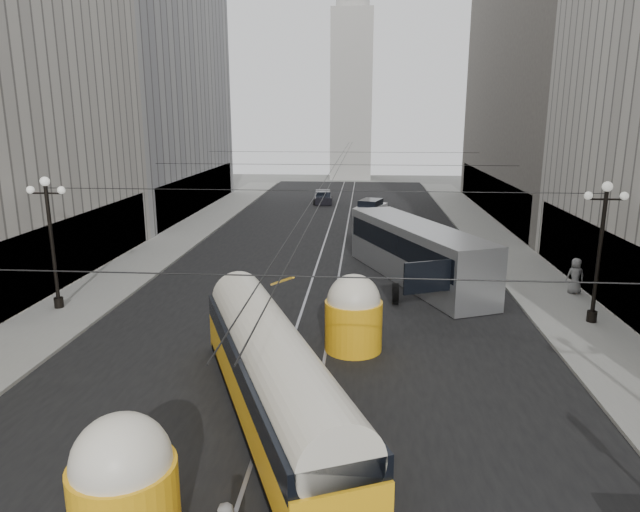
# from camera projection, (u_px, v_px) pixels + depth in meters

# --- Properties ---
(road) EXTENTS (20.00, 85.00, 0.02)m
(road) POSITION_uv_depth(u_px,v_px,m) (333.00, 248.00, 40.97)
(road) COLOR black
(road) RESTS_ON ground
(sidewalk_left) EXTENTS (4.00, 72.00, 0.15)m
(sidewalk_left) POSITION_uv_depth(u_px,v_px,m) (185.00, 235.00, 45.25)
(sidewalk_left) COLOR gray
(sidewalk_left) RESTS_ON ground
(sidewalk_right) EXTENTS (4.00, 72.00, 0.15)m
(sidewalk_right) POSITION_uv_depth(u_px,v_px,m) (493.00, 240.00, 43.42)
(sidewalk_right) COLOR gray
(sidewalk_right) RESTS_ON ground
(rail_left) EXTENTS (0.12, 85.00, 0.04)m
(rail_left) POSITION_uv_depth(u_px,v_px,m) (323.00, 248.00, 41.03)
(rail_left) COLOR gray
(rail_left) RESTS_ON ground
(rail_right) EXTENTS (0.12, 85.00, 0.04)m
(rail_right) POSITION_uv_depth(u_px,v_px,m) (343.00, 248.00, 40.91)
(rail_right) COLOR gray
(rail_right) RESTS_ON ground
(building_left_far) EXTENTS (12.60, 28.60, 28.60)m
(building_left_far) POSITION_uv_depth(u_px,v_px,m) (133.00, 61.00, 54.07)
(building_left_far) COLOR #999999
(building_left_far) RESTS_ON ground
(building_right_far) EXTENTS (12.60, 32.60, 32.60)m
(building_right_far) POSITION_uv_depth(u_px,v_px,m) (569.00, 34.00, 50.55)
(building_right_far) COLOR #514C47
(building_right_far) RESTS_ON ground
(distant_tower) EXTENTS (6.00, 6.00, 31.36)m
(distant_tower) POSITION_uv_depth(u_px,v_px,m) (352.00, 76.00, 83.37)
(distant_tower) COLOR #B2AFA8
(distant_tower) RESTS_ON ground
(lamppost_left_mid) EXTENTS (1.86, 0.44, 6.37)m
(lamppost_left_mid) POSITION_uv_depth(u_px,v_px,m) (51.00, 235.00, 27.00)
(lamppost_left_mid) COLOR black
(lamppost_left_mid) RESTS_ON sidewalk_left
(lamppost_right_mid) EXTENTS (1.86, 0.44, 6.37)m
(lamppost_right_mid) POSITION_uv_depth(u_px,v_px,m) (600.00, 245.00, 25.08)
(lamppost_right_mid) COLOR black
(lamppost_right_mid) RESTS_ON sidewalk_right
(catenary) EXTENTS (25.00, 72.00, 0.23)m
(catenary) POSITION_uv_depth(u_px,v_px,m) (334.00, 167.00, 38.58)
(catenary) COLOR black
(catenary) RESTS_ON ground
(streetcar) EXTENTS (7.01, 13.74, 3.21)m
(streetcar) POSITION_uv_depth(u_px,v_px,m) (273.00, 373.00, 17.53)
(streetcar) COLOR #FFB216
(streetcar) RESTS_ON ground
(city_bus) EXTENTS (7.54, 13.45, 3.29)m
(city_bus) POSITION_uv_depth(u_px,v_px,m) (416.00, 250.00, 32.47)
(city_bus) COLOR gray
(city_bus) RESTS_ON ground
(sedan_white_far) EXTENTS (3.37, 5.18, 1.52)m
(sedan_white_far) POSITION_uv_depth(u_px,v_px,m) (371.00, 208.00, 54.41)
(sedan_white_far) COLOR white
(sedan_white_far) RESTS_ON ground
(sedan_dark_far) EXTENTS (2.16, 4.45, 1.36)m
(sedan_dark_far) POSITION_uv_depth(u_px,v_px,m) (323.00, 198.00, 61.87)
(sedan_dark_far) COLOR black
(sedan_dark_far) RESTS_ON ground
(pedestrian_sidewalk_right) EXTENTS (0.97, 0.64, 1.90)m
(pedestrian_sidewalk_right) POSITION_uv_depth(u_px,v_px,m) (575.00, 276.00, 29.85)
(pedestrian_sidewalk_right) COLOR slate
(pedestrian_sidewalk_right) RESTS_ON sidewalk_right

